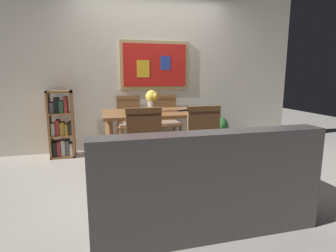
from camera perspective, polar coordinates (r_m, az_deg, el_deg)
The scene contains 12 objects.
ground_plane at distance 3.62m, azimuth 1.39°, elevation -9.58°, with size 12.00×12.00×0.00m, color #B7B2A8.
wall_back_with_painting at distance 4.75m, azimuth -3.30°, elevation 11.22°, with size 5.20×0.14×2.60m.
dining_table at distance 3.81m, azimuth -2.20°, elevation 1.56°, with size 1.49×0.87×0.75m.
dining_chair_far_left at distance 4.54m, azimuth -8.05°, elevation 1.46°, with size 0.40×0.41×0.91m.
dining_chair_far_right at distance 4.65m, azimuth -0.34°, elevation 1.78°, with size 0.40×0.41×0.91m.
dining_chair_near_left at distance 3.05m, azimuth -5.31°, elevation -2.95°, with size 0.40×0.41×0.91m.
dining_chair_near_right at distance 3.22m, azimuth 6.71°, elevation -2.26°, with size 0.40×0.41×0.91m.
leather_couch at distance 2.40m, azimuth 6.35°, elevation -12.48°, with size 1.80×0.84×0.84m.
bookshelf at distance 4.48m, azimuth -21.25°, elevation -0.20°, with size 0.36×0.28×1.02m.
potted_ivy at distance 5.03m, azimuth 10.67°, elevation -0.60°, with size 0.32×0.32×0.55m.
flower_vase at distance 3.73m, azimuth -3.34°, elevation 5.70°, with size 0.18×0.19×0.30m.
tv_remote at distance 3.84m, azimuth 3.03°, elevation 3.29°, with size 0.16×0.11×0.02m.
Camera 1 is at (-0.95, -3.26, 1.25)m, focal length 29.29 mm.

